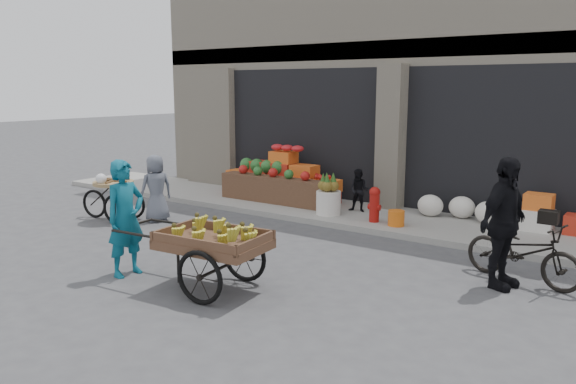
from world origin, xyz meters
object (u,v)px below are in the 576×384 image
Objects in this scene: fire_hydrant at (374,203)px; tricycle_cart at (114,194)px; orange_bucket at (396,218)px; pineapple_bin at (328,203)px; bicycle at (523,252)px; cyclist at (503,223)px; seated_person at (359,190)px; banana_cart at (210,238)px; vendor_woman at (126,218)px; vendor_grey at (156,188)px.

tricycle_cart reaches higher than fire_hydrant.
orange_bucket is (0.50, -0.05, -0.23)m from fire_hydrant.
pineapple_bin is 4.63m from bicycle.
bicycle is 0.92× the size of cyclist.
tricycle_cart is (-5.28, -2.54, 0.30)m from orange_bucket.
seated_person reaches higher than fire_hydrant.
cyclist reaches higher than banana_cart.
vendor_woman is (-1.72, -4.73, 0.37)m from fire_hydrant.
orange_bucket is at bearing 64.40° from cyclist.
banana_cart is (-0.76, -4.44, 0.48)m from orange_bucket.
pineapple_bin is 0.75m from seated_person.
seated_person is 0.37× the size of banana_cart.
vendor_woman is at bearing -115.40° from orange_bucket.
pineapple_bin is at bearing 81.56° from bicycle.
vendor_grey is at bearing -149.82° from seated_person.
pineapple_bin is 4.63m from banana_cart.
bicycle is (7.98, 0.92, -0.11)m from tricycle_cart.
vendor_woman reaches higher than seated_person.
orange_bucket is 4.53m from banana_cart.
fire_hydrant is at bearing 137.73° from vendor_grey.
vendor_grey is at bearing 107.03° from bicycle.
cyclist is at bearing -38.95° from orange_bucket.
vendor_woman is 5.42m from cyclist.
cyclist reaches higher than vendor_woman.
tricycle_cart is at bearing -151.57° from seated_person.
cyclist is (-0.20, -0.40, 0.48)m from bicycle.
tricycle_cart is at bearing 107.19° from cyclist.
banana_cart is at bearing -93.37° from fire_hydrant.
bicycle is (4.30, -1.72, 0.08)m from pineapple_bin.
fire_hydrant is 3.66m from cyclist.
vendor_woman is (-2.22, -4.68, 0.60)m from orange_bucket.
orange_bucket is at bearing -22.82° from vendor_woman.
orange_bucket is at bearing 74.82° from banana_cart.
fire_hydrant is at bearing -2.60° from pineapple_bin.
tricycle_cart reaches higher than orange_bucket.
seated_person is at bearing 137.12° from fire_hydrant.
vendor_woman is 1.02× the size of bicycle.
orange_bucket is 0.34× the size of seated_person.
banana_cart reaches higher than fire_hydrant.
vendor_woman is (-1.02, -5.38, 0.29)m from seated_person.
seated_person is at bearing 72.60° from bicycle.
seated_person is (-1.20, 0.70, 0.31)m from orange_bucket.
cyclist is (3.00, -2.07, 0.43)m from fire_hydrant.
pineapple_bin is 0.30× the size of vendor_woman.
pineapple_bin is 1.62× the size of orange_bucket.
tricycle_cart is (-4.78, -2.59, 0.06)m from fire_hydrant.
pineapple_bin is 0.36× the size of tricycle_cart.
bicycle is (7.19, 0.46, -0.25)m from vendor_grey.
tricycle_cart is at bearing -151.57° from fire_hydrant.
tricycle_cart is 0.78× the size of cyclist.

